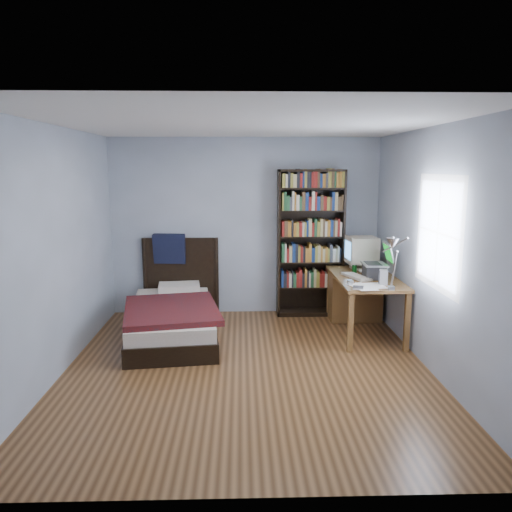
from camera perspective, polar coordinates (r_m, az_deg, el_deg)
name	(u,v)px	position (r m, az deg, el deg)	size (l,w,h in m)	color
room	(250,251)	(5.04, -0.74, 0.58)	(4.20, 4.24, 2.50)	#4B2D16
desk	(357,293)	(6.89, 11.45, -4.15)	(0.75, 1.49, 0.73)	brown
crt_monitor	(361,251)	(6.86, 11.94, 0.61)	(0.41, 0.37, 0.44)	beige
laptop	(376,268)	(6.35, 13.52, -1.39)	(0.36, 0.37, 0.44)	#2D2D30
desk_lamp	(393,249)	(5.29, 15.35, 0.80)	(0.25, 0.56, 0.66)	#99999E
keyboard	(357,277)	(6.32, 11.42, -2.34)	(0.18, 0.45, 0.03)	#B5AB97
speaker	(383,277)	(6.02, 14.36, -2.36)	(0.09, 0.09, 0.18)	gray
soda_can	(354,269)	(6.60, 11.19, -1.46)	(0.06, 0.06, 0.11)	#073715
mouse	(361,271)	(6.68, 11.92, -1.66)	(0.07, 0.12, 0.04)	silver
phone_silver	(350,281)	(6.09, 10.73, -2.82)	(0.06, 0.11, 0.02)	silver
phone_grey	(350,284)	(5.96, 10.69, -3.12)	(0.04, 0.09, 0.02)	gray
external_drive	(358,288)	(5.76, 11.59, -3.60)	(0.12, 0.12, 0.02)	gray
bookshelf	(310,243)	(7.05, 6.24, 1.47)	(0.93, 0.30, 2.06)	black
bed	(173,314)	(6.43, -9.47, -6.58)	(1.31, 2.15, 1.16)	black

